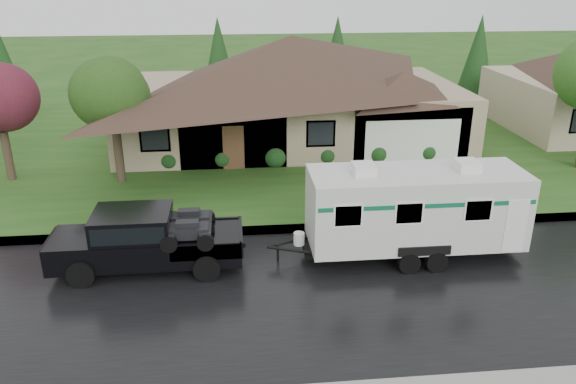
% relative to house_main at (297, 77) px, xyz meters
% --- Properties ---
extents(ground, '(140.00, 140.00, 0.00)m').
position_rel_house_main_xyz_m(ground, '(-2.29, -13.84, -3.59)').
color(ground, '#224C17').
rests_on(ground, ground).
extents(road, '(140.00, 8.00, 0.01)m').
position_rel_house_main_xyz_m(road, '(-2.29, -15.84, -3.59)').
color(road, black).
rests_on(road, ground).
extents(curb, '(140.00, 0.50, 0.15)m').
position_rel_house_main_xyz_m(curb, '(-2.29, -11.59, -3.52)').
color(curb, gray).
rests_on(curb, ground).
extents(lawn, '(140.00, 26.00, 0.15)m').
position_rel_house_main_xyz_m(lawn, '(-2.29, 1.16, -3.52)').
color(lawn, '#224C17').
rests_on(lawn, ground).
extents(house_main, '(19.44, 10.80, 6.90)m').
position_rel_house_main_xyz_m(house_main, '(0.00, 0.00, 0.00)').
color(house_main, tan).
rests_on(house_main, lawn).
extents(tree_left_green, '(3.27, 3.27, 5.42)m').
position_rel_house_main_xyz_m(tree_left_green, '(-8.59, -6.00, 0.31)').
color(tree_left_green, '#382B1E').
rests_on(tree_left_green, lawn).
extents(shrub_row, '(13.60, 1.00, 1.00)m').
position_rel_house_main_xyz_m(shrub_row, '(-0.29, -4.54, -2.94)').
color(shrub_row, '#143814').
rests_on(shrub_row, lawn).
extents(pickup_truck, '(5.96, 2.27, 1.99)m').
position_rel_house_main_xyz_m(pickup_truck, '(-6.48, -13.87, -2.53)').
color(pickup_truck, black).
rests_on(pickup_truck, ground).
extents(travel_trailer, '(7.36, 2.58, 3.30)m').
position_rel_house_main_xyz_m(travel_trailer, '(2.32, -13.87, -1.84)').
color(travel_trailer, silver).
rests_on(travel_trailer, ground).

